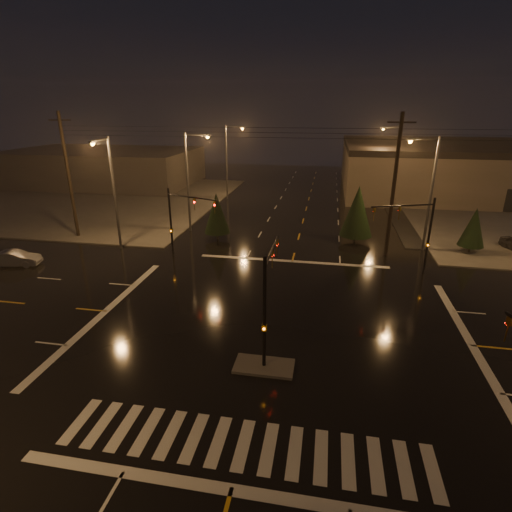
{
  "coord_description": "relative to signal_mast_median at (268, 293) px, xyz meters",
  "views": [
    {
      "loc": [
        2.63,
        -20.69,
        12.38
      ],
      "look_at": [
        -1.84,
        3.85,
        3.0
      ],
      "focal_mm": 28.0,
      "sensor_mm": 36.0,
      "label": 1
    }
  ],
  "objects": [
    {
      "name": "car_crossing",
      "position": [
        -22.42,
        8.96,
        -3.11
      ],
      "size": [
        4.12,
        2.26,
        1.29
      ],
      "primitive_type": "imported",
      "rotation": [
        0.0,
        0.0,
        1.81
      ],
      "color": "slate",
      "rests_on": "ground"
    },
    {
      "name": "median_island",
      "position": [
        -0.0,
        -0.93,
        -3.68
      ],
      "size": [
        3.0,
        1.6,
        0.15
      ],
      "primitive_type": "cube",
      "color": "#43403C",
      "rests_on": "ground"
    },
    {
      "name": "signal_mast_median",
      "position": [
        0.0,
        0.0,
        0.0
      ],
      "size": [
        0.25,
        4.59,
        6.0
      ],
      "color": "black",
      "rests_on": "ground"
    },
    {
      "name": "streetlight_4",
      "position": [
        11.18,
        39.07,
        2.05
      ],
      "size": [
        2.77,
        0.32,
        10.0
      ],
      "color": "#38383A",
      "rests_on": "ground"
    },
    {
      "name": "streetlight_3",
      "position": [
        11.18,
        19.07,
        2.05
      ],
      "size": [
        2.77,
        0.32,
        10.0
      ],
      "color": "#38383A",
      "rests_on": "ground"
    },
    {
      "name": "signal_mast_ne",
      "position": [
        9.5,
        13.21,
        0.04
      ],
      "size": [
        4.84,
        1.86,
        6.0
      ],
      "color": "black",
      "rests_on": "ground"
    },
    {
      "name": "ground",
      "position": [
        -0.0,
        3.07,
        -3.75
      ],
      "size": [
        140.0,
        140.0,
        0.0
      ],
      "primitive_type": "plane",
      "color": "black",
      "rests_on": "ground"
    },
    {
      "name": "stop_bar_near",
      "position": [
        -0.0,
        -7.93,
        -3.75
      ],
      "size": [
        16.0,
        0.5,
        0.01
      ],
      "primitive_type": "cube",
      "color": "beige",
      "rests_on": "ground"
    },
    {
      "name": "conifer_4",
      "position": [
        5.48,
        20.3,
        -0.66
      ],
      "size": [
        3.07,
        3.07,
        5.49
      ],
      "color": "black",
      "rests_on": "ground"
    },
    {
      "name": "streetlight_1",
      "position": [
        -11.18,
        21.07,
        2.05
      ],
      "size": [
        2.77,
        0.32,
        10.0
      ],
      "color": "#38383A",
      "rests_on": "ground"
    },
    {
      "name": "stop_bar_far",
      "position": [
        -0.0,
        14.07,
        -3.75
      ],
      "size": [
        16.0,
        0.5,
        0.01
      ],
      "primitive_type": "cube",
      "color": "beige",
      "rests_on": "ground"
    },
    {
      "name": "signal_mast_nw",
      "position": [
        -9.5,
        13.21,
        0.04
      ],
      "size": [
        4.84,
        1.86,
        6.0
      ],
      "color": "black",
      "rests_on": "ground"
    },
    {
      "name": "conifer_3",
      "position": [
        -7.89,
        18.8,
        -1.09
      ],
      "size": [
        2.51,
        2.51,
        4.62
      ],
      "color": "black",
      "rests_on": "ground"
    },
    {
      "name": "crosswalk",
      "position": [
        -0.0,
        -5.93,
        -3.75
      ],
      "size": [
        15.0,
        2.6,
        0.01
      ],
      "primitive_type": "cube",
      "color": "beige",
      "rests_on": "ground"
    },
    {
      "name": "commercial_block",
      "position": [
        -35.0,
        45.07,
        -0.95
      ],
      "size": [
        30.0,
        18.0,
        5.6
      ],
      "primitive_type": "cube",
      "color": "#3E3836",
      "rests_on": "ground"
    },
    {
      "name": "conifer_0",
      "position": [
        15.44,
        18.98,
        -1.33
      ],
      "size": [
        2.2,
        2.2,
        4.14
      ],
      "color": "black",
      "rests_on": "ground"
    },
    {
      "name": "sidewalk_nw",
      "position": [
        -30.0,
        33.07,
        -3.69
      ],
      "size": [
        36.0,
        36.0,
        0.12
      ],
      "primitive_type": "cube",
      "color": "#43403C",
      "rests_on": "ground"
    },
    {
      "name": "utility_pole_1",
      "position": [
        8.0,
        17.07,
        2.38
      ],
      "size": [
        2.2,
        0.32,
        12.0
      ],
      "color": "black",
      "rests_on": "ground"
    },
    {
      "name": "streetlight_5",
      "position": [
        -16.0,
        14.26,
        2.05
      ],
      "size": [
        0.32,
        2.77,
        10.0
      ],
      "color": "#38383A",
      "rests_on": "ground"
    },
    {
      "name": "streetlight_2",
      "position": [
        -11.18,
        37.07,
        2.05
      ],
      "size": [
        2.77,
        0.32,
        10.0
      ],
      "color": "#38383A",
      "rests_on": "ground"
    },
    {
      "name": "utility_pole_0",
      "position": [
        -22.0,
        17.07,
        2.38
      ],
      "size": [
        2.2,
        0.32,
        12.0
      ],
      "color": "black",
      "rests_on": "ground"
    }
  ]
}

